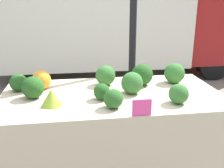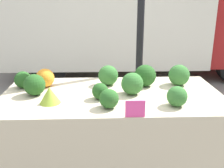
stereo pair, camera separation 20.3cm
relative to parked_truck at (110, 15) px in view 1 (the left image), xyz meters
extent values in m
cylinder|color=black|center=(-0.20, -3.08, 0.14)|extent=(0.07, 0.07, 2.74)
cube|color=silver|center=(-0.50, 0.00, 0.07)|extent=(3.85, 2.12, 2.03)
cube|color=maroon|center=(2.11, 0.00, -0.21)|extent=(1.38, 1.95, 1.46)
cylinder|color=black|center=(1.97, -0.86, -0.91)|extent=(0.65, 0.22, 0.65)
cylinder|color=black|center=(1.97, 0.86, -0.91)|extent=(0.65, 0.22, 0.65)
cylinder|color=black|center=(-1.56, -0.86, -0.91)|extent=(0.65, 0.22, 0.65)
cylinder|color=black|center=(-1.56, 0.86, -0.91)|extent=(0.65, 0.22, 0.65)
cube|color=beige|center=(-0.50, -3.72, -0.39)|extent=(1.72, 0.88, 0.03)
cube|color=beige|center=(-0.50, -4.15, -0.64)|extent=(1.72, 0.01, 0.47)
cylinder|color=black|center=(-1.30, -3.34, -0.82)|extent=(0.05, 0.05, 0.83)
cylinder|color=black|center=(0.30, -3.34, -0.82)|extent=(0.05, 0.05, 0.83)
sphere|color=orange|center=(-1.05, -3.53, -0.30)|extent=(0.16, 0.16, 0.16)
cone|color=#93B238|center=(-0.95, -3.89, -0.32)|extent=(0.15, 0.15, 0.12)
sphere|color=#23511E|center=(-0.59, -3.83, -0.32)|extent=(0.12, 0.12, 0.12)
sphere|color=#336B2D|center=(-0.34, -3.74, -0.29)|extent=(0.17, 0.17, 0.17)
sphere|color=#336B2D|center=(-0.52, -3.50, -0.29)|extent=(0.17, 0.17, 0.17)
sphere|color=#23511E|center=(-0.21, -3.54, -0.29)|extent=(0.18, 0.18, 0.18)
sphere|color=#336B2D|center=(-0.06, -3.98, -0.31)|extent=(0.14, 0.14, 0.14)
sphere|color=#23511E|center=(-1.23, -3.55, -0.31)|extent=(0.14, 0.14, 0.14)
sphere|color=#336B2D|center=(0.08, -3.53, -0.29)|extent=(0.18, 0.18, 0.18)
sphere|color=#285B23|center=(-0.53, -4.00, -0.31)|extent=(0.13, 0.13, 0.13)
sphere|color=#23511E|center=(-1.09, -3.73, -0.29)|extent=(0.17, 0.17, 0.17)
cube|color=#EF4793|center=(-0.37, -4.15, -0.32)|extent=(0.13, 0.01, 0.11)
camera|label=1|loc=(-0.77, -5.63, 0.34)|focal=42.00mm
camera|label=2|loc=(-0.57, -5.65, 0.34)|focal=42.00mm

